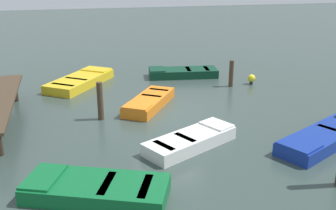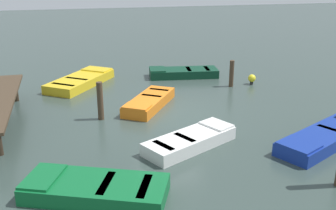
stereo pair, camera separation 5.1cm
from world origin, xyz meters
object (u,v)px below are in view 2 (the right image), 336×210
Objects in this scene: rowboat_dark_green at (183,73)px; rowboat_orange at (149,102)px; marker_buoy at (252,78)px; rowboat_blue at (325,137)px; mooring_piling_far_right at (232,74)px; rowboat_yellow at (81,81)px; rowboat_green at (95,188)px; rowboat_white at (191,140)px; mooring_piling_far_left at (100,101)px.

rowboat_dark_green and rowboat_orange have the same top height.
marker_buoy is (2.00, -5.30, 0.07)m from rowboat_orange.
mooring_piling_far_right reaches higher than rowboat_blue.
rowboat_blue is 1.06× the size of rowboat_yellow.
rowboat_green is 7.72× the size of marker_buoy.
rowboat_white is at bearing 83.24° from rowboat_dark_green.
mooring_piling_far_left reaches higher than rowboat_green.
rowboat_dark_green is 0.90× the size of rowboat_yellow.
rowboat_green is (-6.01, 2.48, -0.00)m from rowboat_orange.
mooring_piling_far_left is 7.82m from marker_buoy.
rowboat_green is 5.17m from mooring_piling_far_left.
mooring_piling_far_left is (3.72, 6.70, 0.49)m from rowboat_blue.
mooring_piling_far_right is (6.51, 0.53, 0.40)m from rowboat_blue.
rowboat_orange is 2.20m from mooring_piling_far_left.
rowboat_green is 1.15× the size of rowboat_white.
rowboat_orange is 4.52m from rowboat_yellow.
rowboat_yellow is at bearing 7.34° from mooring_piling_far_left.
rowboat_yellow is 7.03m from mooring_piling_far_right.
mooring_piling_far_right is at bearing -65.67° from mooring_piling_far_left.
rowboat_orange is 2.61× the size of mooring_piling_far_right.
rowboat_yellow is 9.75m from rowboat_green.
rowboat_white is at bearing -122.12° from rowboat_yellow.
rowboat_dark_green and rowboat_white have the same top height.
rowboat_dark_green is at bearing 38.84° from mooring_piling_far_right.
mooring_piling_far_right is at bearing 135.78° from rowboat_dark_green.
rowboat_blue is 6.55m from mooring_piling_far_right.
rowboat_dark_green is at bearing -103.01° from rowboat_blue.
rowboat_blue and rowboat_white have the same top height.
rowboat_yellow is 8.09× the size of marker_buoy.
mooring_piling_far_left is (5.12, -0.52, 0.49)m from rowboat_green.
rowboat_orange is (4.61, 4.75, 0.00)m from rowboat_blue.
rowboat_dark_green and rowboat_blue have the same top height.
mooring_piling_far_left reaches higher than rowboat_dark_green.
rowboat_white is 6.73× the size of marker_buoy.
rowboat_yellow is at bearing 74.87° from mooring_piling_far_right.
rowboat_dark_green is at bearing -94.46° from rowboat_green.
rowboat_orange is 5.66m from marker_buoy.
rowboat_white is (-7.61, -3.11, 0.00)m from rowboat_yellow.
rowboat_blue and rowboat_orange have the same top height.
mooring_piling_far_left is at bearing -137.03° from rowboat_yellow.
mooring_piling_far_right is at bearing 95.04° from marker_buoy.
rowboat_orange and rowboat_green have the same top height.
marker_buoy reaches higher than rowboat_yellow.
rowboat_blue is at bearing -119.03° from mooring_piling_far_left.
rowboat_orange is at bearing -90.52° from rowboat_green.
rowboat_orange is 6.50m from rowboat_green.
rowboat_orange is at bearing 65.24° from rowboat_dark_green.
rowboat_dark_green is 4.75m from rowboat_orange.
rowboat_blue is 6.62m from rowboat_orange.
mooring_piling_far_left is at bearing 111.71° from marker_buoy.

